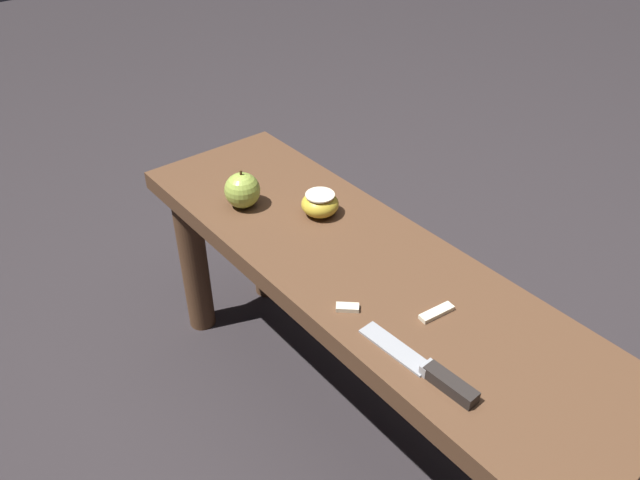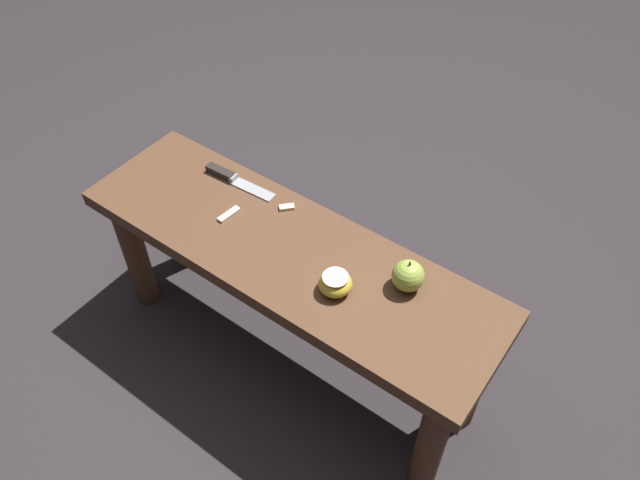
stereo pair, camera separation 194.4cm
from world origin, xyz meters
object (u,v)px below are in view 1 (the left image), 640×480
Objects in this scene: apple_cut at (320,204)px; apple_whole at (242,190)px; wooden_bench at (360,300)px; knife at (433,373)px.

apple_whole is at bearing 39.97° from apple_cut.
apple_cut is at bearing -12.65° from wooden_bench.
knife is 0.46m from apple_cut.
apple_whole is 1.09× the size of apple_cut.
apple_whole is (0.29, 0.07, 0.13)m from wooden_bench.
wooden_bench is 5.12× the size of knife.
knife is (-0.27, 0.10, 0.10)m from wooden_bench.
apple_whole reaches higher than apple_cut.
apple_whole reaches higher than wooden_bench.
knife reaches higher than wooden_bench.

